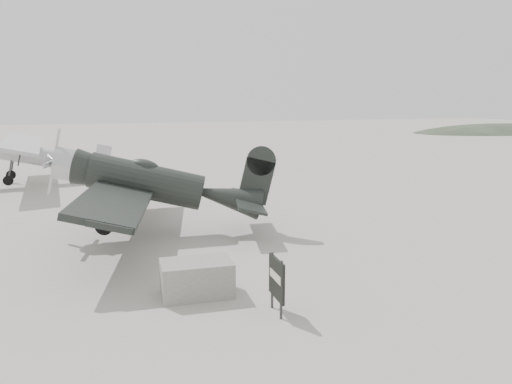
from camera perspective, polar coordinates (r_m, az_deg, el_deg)
ground at (r=17.76m, az=-4.14°, el=-5.22°), size 160.00×160.00×0.00m
hill_northeast at (r=78.37m, az=25.98°, el=6.19°), size 32.00×16.00×5.20m
lowwing_monoplane at (r=18.01m, az=-11.24°, el=0.87°), size 7.85×10.89×3.50m
highwing_monoplane at (r=30.67m, az=-23.99°, el=4.27°), size 7.54×10.62×3.01m
equipment_block at (r=12.74m, az=-6.79°, el=-9.75°), size 1.81×1.18×0.88m
sign_board at (r=11.53m, az=2.37°, el=-9.96°), size 0.09×0.95×1.36m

